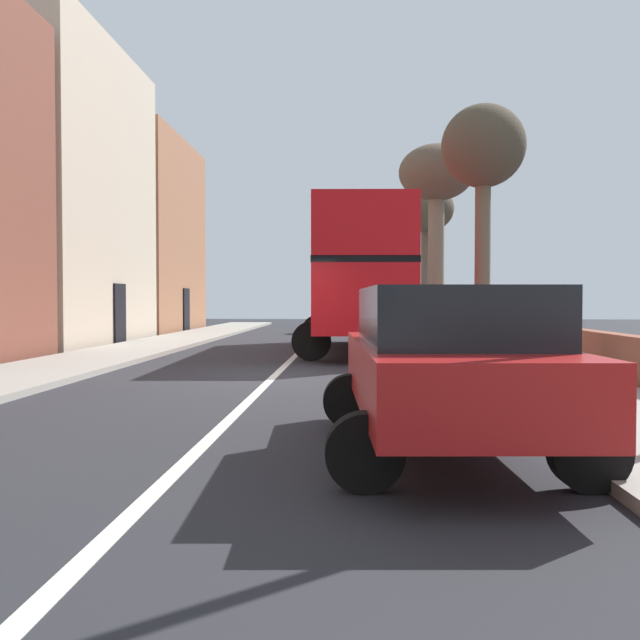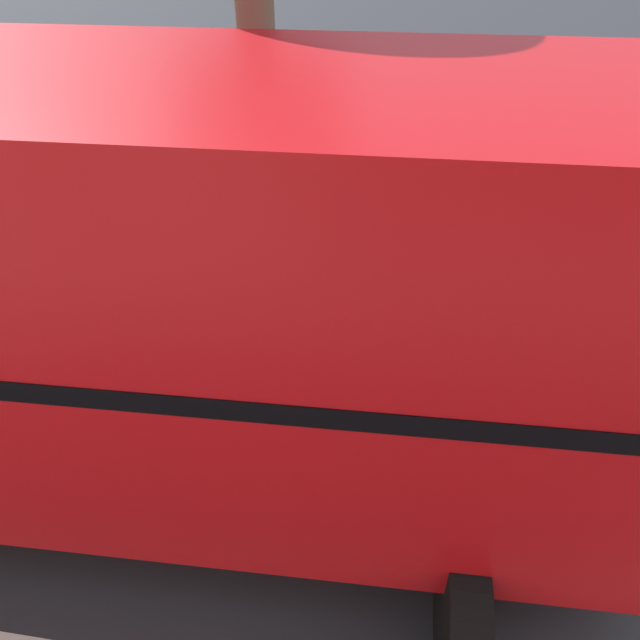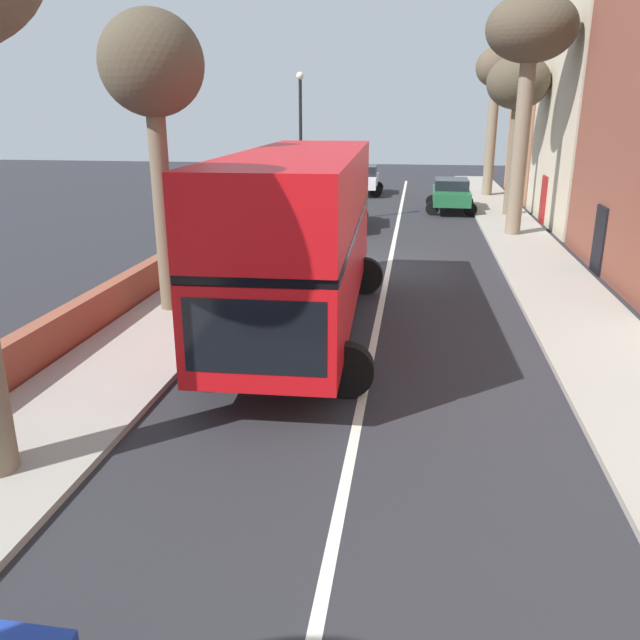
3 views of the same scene
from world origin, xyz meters
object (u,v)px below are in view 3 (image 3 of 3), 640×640
at_px(double_decker_bus, 301,231).
at_px(street_tree_left_4, 518,85).
at_px(street_tree_left_2, 531,38).
at_px(street_tree_right_1, 152,74).
at_px(parked_car_green_left_2, 451,193).
at_px(parked_car_white_right_3, 363,178).
at_px(parked_car_red_right_0, 340,205).
at_px(lamppost_right, 301,137).
at_px(litter_bin_right, 240,235).
at_px(street_tree_left_0, 496,78).

bearing_deg(double_decker_bus, street_tree_left_4, -110.74).
bearing_deg(street_tree_left_2, street_tree_right_1, 49.98).
height_order(parked_car_green_left_2, parked_car_white_right_3, parked_car_white_right_3).
xyz_separation_m(parked_car_red_right_0, lamppost_right, (1.80, -0.48, 2.86)).
xyz_separation_m(street_tree_left_4, lamppost_right, (9.41, 3.50, -2.19)).
height_order(parked_car_red_right_0, parked_car_white_right_3, parked_car_white_right_3).
xyz_separation_m(double_decker_bus, litter_bin_right, (3.60, -7.79, -1.63)).
distance_m(double_decker_bus, parked_car_red_right_0, 14.10).
relative_size(parked_car_green_left_2, parked_car_white_right_3, 1.07).
bearing_deg(parked_car_red_right_0, street_tree_left_4, -152.43).
xyz_separation_m(street_tree_right_1, lamppost_right, (-0.96, -13.54, -1.86)).
distance_m(parked_car_white_right_3, lamppost_right, 11.63).
xyz_separation_m(parked_car_green_left_2, street_tree_right_1, (7.76, 18.45, 4.74)).
relative_size(parked_car_red_right_0, street_tree_left_2, 0.52).
distance_m(double_decker_bus, street_tree_left_2, 15.20).
relative_size(street_tree_left_0, street_tree_left_2, 0.92).
bearing_deg(street_tree_left_2, lamppost_right, -10.50).
relative_size(street_tree_left_4, litter_bin_right, 6.01).
relative_size(street_tree_left_2, lamppost_right, 1.41).
height_order(parked_car_green_left_2, litter_bin_right, parked_car_green_left_2).
relative_size(street_tree_right_1, litter_bin_right, 5.81).
bearing_deg(double_decker_bus, parked_car_green_left_2, -102.22).
height_order(double_decker_bus, parked_car_white_right_3, double_decker_bus).
bearing_deg(parked_car_green_left_2, street_tree_right_1, 67.18).
distance_m(parked_car_green_left_2, parked_car_white_right_3, 7.99).
bearing_deg(street_tree_right_1, litter_bin_right, -89.70).
height_order(double_decker_bus, street_tree_left_2, street_tree_left_2).
height_order(parked_car_white_right_3, lamppost_right, lamppost_right).
xyz_separation_m(double_decker_bus, lamppost_right, (2.60, -14.48, 1.45)).
xyz_separation_m(double_decker_bus, parked_car_white_right_3, (0.80, -25.61, -1.39)).
bearing_deg(parked_car_green_left_2, litter_bin_right, 56.07).
bearing_deg(street_tree_left_2, parked_car_white_right_3, -60.62).
bearing_deg(lamppost_right, parked_car_green_left_2, -144.18).
distance_m(parked_car_red_right_0, parked_car_white_right_3, 11.61).
relative_size(parked_car_red_right_0, street_tree_left_0, 0.56).
xyz_separation_m(double_decker_bus, parked_car_green_left_2, (-4.20, -19.39, -1.43)).
bearing_deg(litter_bin_right, lamppost_right, -98.51).
bearing_deg(street_tree_left_4, parked_car_green_left_2, -28.41).
distance_m(double_decker_bus, parked_car_green_left_2, 19.89).
relative_size(parked_car_white_right_3, street_tree_left_0, 0.50).
xyz_separation_m(parked_car_red_right_0, street_tree_right_1, (2.76, 13.07, 4.72)).
distance_m(street_tree_left_4, litter_bin_right, 15.49).
bearing_deg(street_tree_right_1, parked_car_green_left_2, -112.82).
xyz_separation_m(street_tree_left_4, litter_bin_right, (10.41, 10.18, -5.27)).
xyz_separation_m(parked_car_red_right_0, street_tree_left_0, (-7.39, -11.55, 5.65)).
xyz_separation_m(street_tree_left_0, litter_bin_right, (10.19, 17.76, -5.87)).
bearing_deg(parked_car_white_right_3, street_tree_right_1, 83.61).
bearing_deg(parked_car_green_left_2, lamppost_right, 35.82).
xyz_separation_m(parked_car_red_right_0, parked_car_green_left_2, (-5.00, -5.38, -0.02)).
distance_m(parked_car_green_left_2, street_tree_left_2, 9.52).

